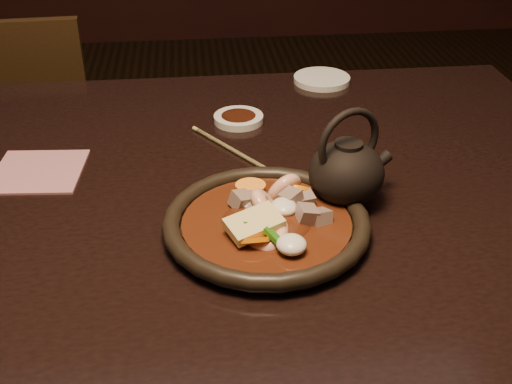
{
  "coord_description": "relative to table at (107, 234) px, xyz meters",
  "views": [
    {
      "loc": [
        0.14,
        -0.83,
        1.25
      ],
      "look_at": [
        0.22,
        -0.11,
        0.8
      ],
      "focal_mm": 45.0,
      "sensor_mm": 36.0,
      "label": 1
    }
  ],
  "objects": [
    {
      "name": "table",
      "position": [
        0.0,
        0.0,
        0.0
      ],
      "size": [
        1.6,
        0.9,
        0.75
      ],
      "color": "black",
      "rests_on": "floor"
    },
    {
      "name": "chair",
      "position": [
        -0.29,
        0.71,
        -0.22
      ],
      "size": [
        0.42,
        0.42,
        0.84
      ],
      "rotation": [
        0.0,
        0.0,
        3.2
      ],
      "color": "black",
      "rests_on": "floor"
    },
    {
      "name": "napkin",
      "position": [
        -0.1,
        0.07,
        0.08
      ],
      "size": [
        0.15,
        0.15,
        0.0
      ],
      "primitive_type": "cube",
      "rotation": [
        0.0,
        0.0,
        -0.08
      ],
      "color": "#995E66",
      "rests_on": "table"
    },
    {
      "name": "soy_dish",
      "position": [
        0.22,
        0.22,
        0.08
      ],
      "size": [
        0.09,
        0.09,
        0.01
      ],
      "primitive_type": "cylinder",
      "color": "silver",
      "rests_on": "table"
    },
    {
      "name": "chopsticks",
      "position": [
        0.21,
        0.09,
        0.08
      ],
      "size": [
        0.15,
        0.21,
        0.01
      ],
      "rotation": [
        0.0,
        0.0,
        0.6
      ],
      "color": "tan",
      "rests_on": "table"
    },
    {
      "name": "stirfry",
      "position": [
        0.24,
        -0.13,
        0.1
      ],
      "size": [
        0.15,
        0.19,
        0.06
      ],
      "color": "#3C180A",
      "rests_on": "plate"
    },
    {
      "name": "plate",
      "position": [
        0.23,
        -0.13,
        0.09
      ],
      "size": [
        0.28,
        0.28,
        0.03
      ],
      "color": "black",
      "rests_on": "table"
    },
    {
      "name": "saucer_right",
      "position": [
        0.41,
        0.39,
        0.08
      ],
      "size": [
        0.12,
        0.12,
        0.01
      ],
      "primitive_type": "cylinder",
      "color": "silver",
      "rests_on": "table"
    },
    {
      "name": "teapot",
      "position": [
        0.35,
        -0.07,
        0.13
      ],
      "size": [
        0.13,
        0.11,
        0.14
      ],
      "rotation": [
        0.0,
        0.0,
        0.4
      ],
      "color": "black",
      "rests_on": "table"
    }
  ]
}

